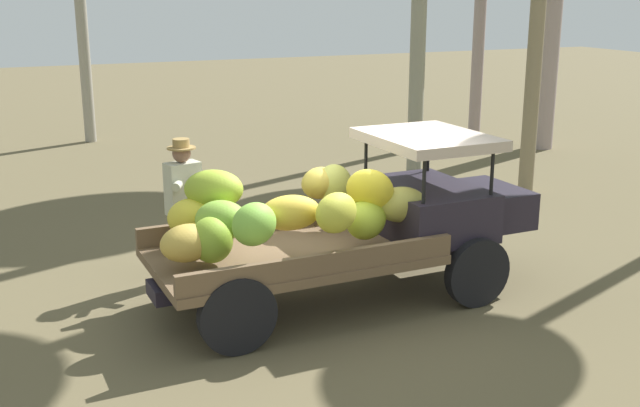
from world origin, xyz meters
The scene contains 3 objects.
ground_plane centered at (0.00, 0.00, 0.00)m, with size 60.00×60.00×0.00m, color brown.
truck centered at (0.08, -0.27, 0.92)m, with size 4.52×1.92×1.83m.
farmer centered at (-1.48, 1.17, 0.97)m, with size 0.53×0.49×1.72m.
Camera 1 is at (-3.60, -7.83, 3.44)m, focal length 44.08 mm.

